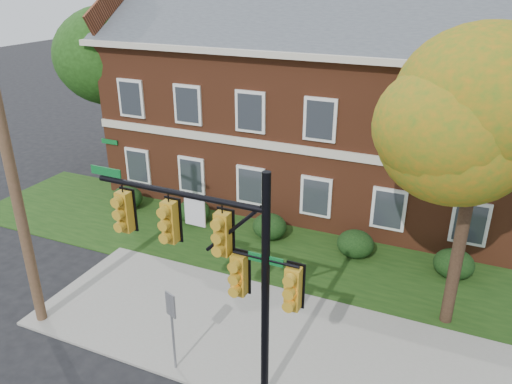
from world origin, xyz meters
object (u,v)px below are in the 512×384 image
at_px(hedge_center, 270,226).
at_px(hedge_far_left, 127,198).
at_px(hedge_far_right, 454,264).
at_px(traffic_signal, 222,259).
at_px(utility_pole, 13,182).
at_px(sign_post, 172,319).
at_px(apartment_building, 314,91).
at_px(tree_left_rear, 121,44).
at_px(hedge_left, 194,211).
at_px(tree_near_right, 494,112).
at_px(hedge_right, 355,244).

bearing_deg(hedge_center, hedge_far_left, 180.00).
bearing_deg(hedge_far_right, traffic_signal, -122.92).
relative_size(utility_pole, sign_post, 3.69).
distance_m(apartment_building, hedge_far_right, 9.82).
bearing_deg(sign_post, traffic_signal, 22.17).
bearing_deg(utility_pole, tree_left_rear, 131.26).
distance_m(hedge_center, utility_pole, 9.81).
relative_size(hedge_center, utility_pole, 0.15).
height_order(traffic_signal, utility_pole, utility_pole).
distance_m(apartment_building, hedge_left, 7.73).
bearing_deg(apartment_building, hedge_far_right, -36.89).
distance_m(hedge_left, sign_post, 8.85).
relative_size(hedge_left, tree_left_rear, 0.16).
height_order(hedge_far_right, utility_pole, utility_pole).
distance_m(hedge_center, tree_near_right, 9.90).
distance_m(hedge_center, tree_left_rear, 12.23).
distance_m(tree_near_right, utility_pole, 12.83).
bearing_deg(traffic_signal, hedge_right, 79.81).
height_order(tree_near_right, traffic_signal, tree_near_right).
xyz_separation_m(tree_left_rear, sign_post, (10.19, -11.97, -5.00)).
distance_m(apartment_building, hedge_right, 7.73).
relative_size(hedge_right, tree_left_rear, 0.16).
bearing_deg(hedge_left, hedge_far_left, 180.00).
height_order(hedge_center, traffic_signal, traffic_signal).
height_order(apartment_building, traffic_signal, apartment_building).
distance_m(hedge_right, hedge_far_right, 3.50).
height_order(apartment_building, hedge_far_right, apartment_building).
height_order(tree_left_rear, sign_post, tree_left_rear).
distance_m(tree_left_rear, utility_pole, 13.11).
bearing_deg(hedge_left, tree_left_rear, 146.41).
distance_m(apartment_building, tree_near_right, 10.97).
xyz_separation_m(hedge_left, hedge_right, (7.00, 0.00, 0.00)).
bearing_deg(tree_near_right, hedge_far_left, 168.73).
relative_size(apartment_building, hedge_left, 13.43).
distance_m(hedge_left, traffic_signal, 10.07).
bearing_deg(hedge_left, utility_pole, -97.17).
bearing_deg(tree_left_rear, apartment_building, 6.54).
xyz_separation_m(apartment_building, traffic_signal, (1.96, -13.04, -1.15)).
height_order(hedge_far_left, traffic_signal, traffic_signal).
bearing_deg(sign_post, hedge_center, 113.83).
relative_size(hedge_center, hedge_right, 1.00).
bearing_deg(hedge_far_right, hedge_right, 180.00).
bearing_deg(apartment_building, hedge_far_left, -143.11).
distance_m(hedge_left, tree_near_right, 12.68).
xyz_separation_m(traffic_signal, sign_post, (-1.49, -0.05, -2.15)).
distance_m(hedge_center, traffic_signal, 8.68).
bearing_deg(hedge_right, apartment_building, 123.67).
bearing_deg(tree_left_rear, hedge_far_left, -56.58).
distance_m(hedge_left, hedge_right, 7.00).
distance_m(apartment_building, tree_left_rear, 9.94).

